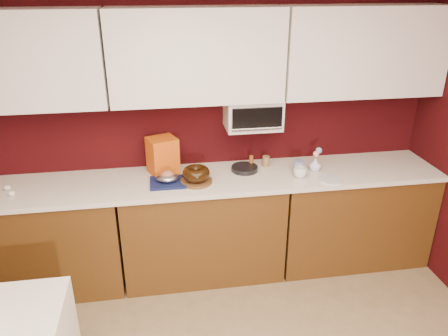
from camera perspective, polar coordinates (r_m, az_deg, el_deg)
wall_back at (r=3.70m, az=-3.61°, el=5.63°), size 4.00×0.02×2.50m
base_cabinet_left at (r=3.89m, az=-22.99°, el=-8.81°), size 1.31×0.58×0.86m
base_cabinet_center at (r=3.77m, az=-2.82°, el=-7.79°), size 1.31×0.58×0.86m
base_cabinet_right at (r=4.10m, az=16.13°, el=-5.96°), size 1.31×0.58×0.86m
countertop at (r=3.55m, az=-2.96°, el=-1.60°), size 4.00×0.62×0.04m
upper_cabinet_left at (r=3.53m, az=-26.21°, el=12.46°), size 1.31×0.33×0.70m
upper_cabinet_center at (r=3.40m, az=-3.59°, el=14.42°), size 1.31×0.33×0.70m
upper_cabinet_right at (r=3.77m, az=17.71°, el=14.31°), size 1.31×0.33×0.70m
toaster_oven at (r=3.60m, az=3.78°, el=7.16°), size 0.45×0.30×0.25m
toaster_oven_door at (r=3.45m, az=4.36°, el=6.40°), size 0.40×0.02×0.18m
toaster_oven_handle at (r=3.46m, az=4.37°, el=5.14°), size 0.42×0.02×0.02m
cake_base at (r=3.46m, az=-3.63°, el=-1.75°), size 0.27×0.27×0.02m
bundt_cake at (r=3.43m, az=-3.66°, el=-0.72°), size 0.23×0.23×0.09m
navy_towel at (r=3.47m, az=-7.35°, el=-1.88°), size 0.28×0.24×0.02m
foil_ham_nest at (r=3.45m, az=-7.39°, el=-1.22°), size 0.21×0.20×0.06m
roasted_ham at (r=3.44m, az=-7.41°, el=-0.84°), size 0.11×0.10×0.06m
pandoro_box at (r=3.62m, az=-8.03°, el=1.63°), size 0.28×0.27×0.30m
dark_pan at (r=3.67m, az=2.70°, el=-0.07°), size 0.24×0.24×0.04m
coffee_mug at (r=3.58m, az=9.92°, el=-0.44°), size 0.12×0.12×0.10m
blue_jar at (r=3.67m, az=9.73°, el=0.18°), size 0.11×0.11×0.11m
flower_vase at (r=3.73m, az=11.82°, el=0.56°), size 0.09×0.09×0.12m
flower_pink at (r=3.70m, az=11.93°, el=1.80°), size 0.05×0.05×0.05m
flower_blue at (r=3.72m, az=12.29°, el=2.26°), size 0.05×0.05×0.05m
china_plate at (r=3.60m, az=13.72°, el=-1.45°), size 0.26×0.26×0.01m
amber_bottle at (r=3.73m, az=3.57°, el=0.89°), size 0.04×0.04×0.10m
paper_cup at (r=3.76m, az=5.50°, el=0.89°), size 0.07×0.07×0.09m
egg_left at (r=3.61m, az=-26.01°, el=-3.00°), size 0.06×0.05×0.04m
egg_right at (r=3.72m, az=-26.45°, el=-2.35°), size 0.06×0.05×0.04m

